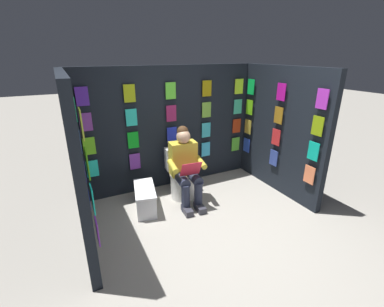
{
  "coord_description": "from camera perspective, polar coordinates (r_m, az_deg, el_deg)",
  "views": [
    {
      "loc": [
        1.59,
        2.19,
        2.19
      ],
      "look_at": [
        0.01,
        -1.0,
        0.85
      ],
      "focal_mm": 24.99,
      "sensor_mm": 36.0,
      "label": 1
    }
  ],
  "objects": [
    {
      "name": "ground_plane",
      "position": [
        3.48,
        7.92,
        -18.57
      ],
      "size": [
        30.0,
        30.0,
        0.0
      ],
      "primitive_type": "plane",
      "color": "#9E998E"
    },
    {
      "name": "display_wall_back",
      "position": [
        4.51,
        -4.75,
        5.43
      ],
      "size": [
        3.09,
        0.14,
        2.02
      ],
      "color": "black",
      "rests_on": "ground"
    },
    {
      "name": "display_wall_left",
      "position": [
        4.56,
        18.38,
        4.6
      ],
      "size": [
        0.14,
        1.82,
        2.02
      ],
      "color": "black",
      "rests_on": "ground"
    },
    {
      "name": "display_wall_right",
      "position": [
        3.32,
        -23.65,
        -2.03
      ],
      "size": [
        0.14,
        1.82,
        2.02
      ],
      "color": "black",
      "rests_on": "ground"
    },
    {
      "name": "toilet",
      "position": [
        4.32,
        -2.39,
        -4.94
      ],
      "size": [
        0.42,
        0.57,
        0.77
      ],
      "rotation": [
        0.0,
        0.0,
        -0.09
      ],
      "color": "white",
      "rests_on": "ground"
    },
    {
      "name": "person_reading",
      "position": [
        4.01,
        -1.36,
        -2.72
      ],
      "size": [
        0.55,
        0.71,
        1.19
      ],
      "rotation": [
        0.0,
        0.0,
        -0.09
      ],
      "color": "gold",
      "rests_on": "ground"
    },
    {
      "name": "comic_longbox_near",
      "position": [
        4.06,
        -9.96,
        -9.44
      ],
      "size": [
        0.42,
        0.7,
        0.35
      ],
      "rotation": [
        0.0,
        0.0,
        -0.22
      ],
      "color": "silver",
      "rests_on": "ground"
    }
  ]
}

